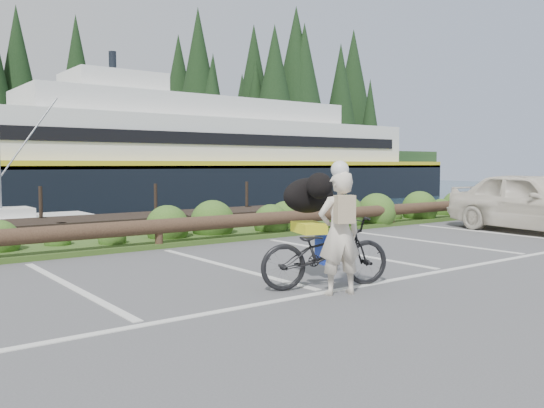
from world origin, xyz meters
The scene contains 7 objects.
ground centered at (0.00, 0.00, 0.00)m, with size 72.00×72.00×0.00m, color #4E4E50.
vegetation_strip centered at (0.00, 5.30, 0.05)m, with size 34.00×1.60×0.10m, color #3D5B21.
log_rail centered at (0.00, 4.60, 0.00)m, with size 32.00×0.30×0.60m, color #443021, non-canonical shape.
bicycle centered at (0.21, -0.16, 0.50)m, with size 0.66×1.88×0.99m, color black.
cyclist centered at (0.07, -0.58, 0.81)m, with size 0.59×0.39×1.62m, color beige.
dog centered at (0.40, 0.41, 1.25)m, with size 0.90×0.44×0.52m, color black.
parked_car centered at (8.67, 1.43, 0.77)m, with size 1.81×4.50×1.53m, color silver.
Camera 1 is at (-5.13, -6.01, 1.71)m, focal length 38.00 mm.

